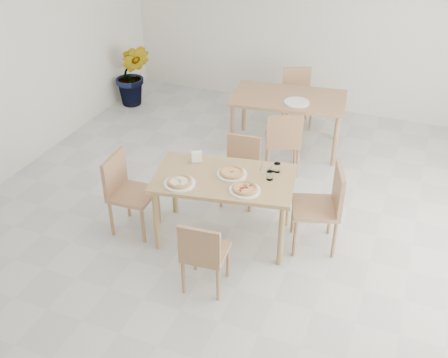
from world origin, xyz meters
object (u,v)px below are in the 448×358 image
at_px(plate_mushroom, 180,183).
at_px(plate_pepperoni, 245,190).
at_px(second_table, 288,102).
at_px(pizza_pepperoni, 245,188).
at_px(chair_back_s, 284,139).
at_px(chair_back_n, 297,93).
at_px(plate_margherita, 232,174).
at_px(main_table, 224,184).
at_px(napkin_holder, 197,157).
at_px(chair_west, 126,188).
at_px(tumbler_a, 270,175).
at_px(potted_plant, 133,75).
at_px(pizza_margherita, 232,172).
at_px(plate_empty, 297,102).
at_px(chair_north, 241,165).
at_px(pizza_mushroom, 180,182).
at_px(chair_south, 203,252).
at_px(chair_east, 325,203).
at_px(tumbler_b, 277,168).

xyz_separation_m(plate_mushroom, plate_pepperoni, (0.64, 0.12, 0.00)).
bearing_deg(second_table, pizza_pepperoni, -92.22).
bearing_deg(chair_back_s, chair_back_n, -100.52).
xyz_separation_m(plate_margherita, chair_back_s, (0.15, 1.41, -0.26)).
distance_m(main_table, napkin_holder, 0.44).
relative_size(chair_west, tumbler_a, 9.60).
distance_m(plate_mushroom, potted_plant, 3.72).
relative_size(plate_pepperoni, pizza_margherita, 1.04).
bearing_deg(pizza_margherita, chair_west, -164.64).
relative_size(napkin_holder, plate_empty, 0.39).
relative_size(chair_west, chair_back_s, 1.02).
height_order(plate_pepperoni, plate_empty, same).
bearing_deg(plate_margherita, chair_back_n, 91.63).
relative_size(chair_west, second_table, 0.55).
bearing_deg(chair_back_s, plate_pepperoni, 73.36).
xyz_separation_m(chair_north, plate_pepperoni, (0.37, -0.92, 0.30)).
xyz_separation_m(chair_north, tumbler_a, (0.53, -0.63, 0.34)).
height_order(main_table, pizza_mushroom, pizza_mushroom).
height_order(plate_pepperoni, chair_back_s, chair_back_s).
bearing_deg(main_table, plate_pepperoni, -40.55).
relative_size(pizza_pepperoni, napkin_holder, 2.42).
relative_size(main_table, plate_margherita, 4.99).
distance_m(chair_west, plate_margherita, 1.15).
bearing_deg(plate_mushroom, chair_south, -48.15).
relative_size(pizza_pepperoni, potted_plant, 0.31).
bearing_deg(main_table, tumbler_a, 5.88).
distance_m(plate_pepperoni, chair_back_n, 3.16).
xyz_separation_m(plate_margherita, potted_plant, (-2.68, 2.59, -0.25)).
bearing_deg(tumbler_a, pizza_margherita, -170.52).
relative_size(pizza_margherita, plate_empty, 0.88).
height_order(chair_east, plate_mushroom, chair_east).
xyz_separation_m(pizza_pepperoni, chair_back_n, (-0.30, 3.14, -0.30)).
bearing_deg(main_table, potted_plant, 124.18).
bearing_deg(plate_empty, main_table, -95.77).
bearing_deg(plate_mushroom, plate_pepperoni, 11.03).
height_order(plate_margherita, potted_plant, potted_plant).
xyz_separation_m(chair_west, chair_east, (2.01, 0.47, 0.03)).
distance_m(plate_margherita, tumbler_a, 0.39).
xyz_separation_m(plate_margherita, tumbler_a, (0.38, 0.06, 0.04)).
distance_m(pizza_pepperoni, chair_back_s, 1.66).
distance_m(plate_mushroom, chair_back_n, 3.29).
bearing_deg(second_table, chair_north, -103.36).
distance_m(tumbler_b, plate_empty, 1.75).
distance_m(tumbler_a, chair_back_s, 1.39).
relative_size(pizza_margherita, pizza_mushroom, 0.98).
distance_m(main_table, plate_empty, 2.04).
bearing_deg(tumbler_a, chair_east, 11.48).
distance_m(chair_south, chair_back_n, 3.80).
xyz_separation_m(plate_mushroom, napkin_holder, (-0.02, 0.45, 0.05)).
bearing_deg(pizza_mushroom, plate_pepperoni, 11.03).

